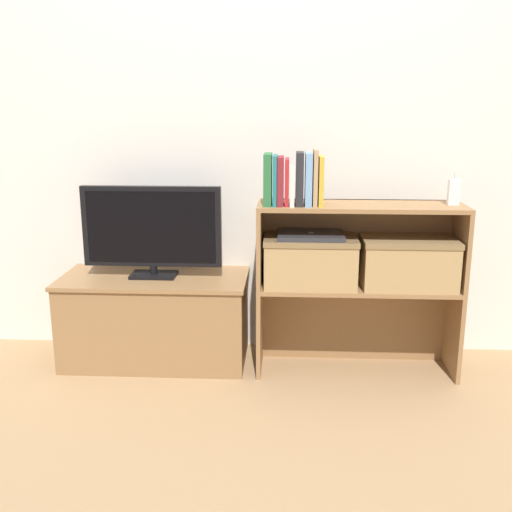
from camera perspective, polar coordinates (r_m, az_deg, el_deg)
ground_plane at (r=2.87m, az=-0.16°, el=-11.72°), size 16.00×16.00×0.00m
wall_back at (r=3.04m, az=0.33°, el=13.14°), size 10.00×0.05×2.40m
tv_stand at (r=3.05m, az=-9.52°, el=-5.88°), size 0.91×0.44×0.44m
tv at (r=2.92m, az=-9.89°, el=2.56°), size 0.67×0.14×0.44m
bookshelf_lower_tier at (r=2.97m, az=9.39°, el=-5.25°), size 0.95×0.29×0.43m
bookshelf_upper_tier at (r=2.86m, az=9.72°, el=2.43°), size 0.95×0.29×0.38m
book_forest at (r=2.71m, az=1.13°, el=7.31°), size 0.04×0.15×0.23m
book_teal at (r=2.70m, az=1.82°, el=7.22°), size 0.02×0.14×0.22m
book_maroon at (r=2.70m, az=2.35°, el=7.16°), size 0.03×0.14×0.22m
book_crimson at (r=2.71m, az=2.97°, el=7.06°), size 0.02×0.12×0.21m
book_ivory at (r=2.71m, az=3.45°, el=6.68°), size 0.02×0.16×0.17m
book_charcoal at (r=2.70m, az=4.17°, el=7.33°), size 0.03×0.13×0.24m
book_skyblue at (r=2.70m, az=5.02°, el=7.31°), size 0.03×0.14×0.24m
book_tan at (r=2.71m, az=5.66°, el=7.45°), size 0.02×0.13×0.25m
book_mustard at (r=2.71m, az=6.19°, el=7.13°), size 0.02×0.14×0.22m
baby_monitor at (r=2.85m, az=18.31°, el=5.80°), size 0.05×0.04×0.14m
storage_basket_left at (r=2.80m, az=5.18°, el=-0.29°), size 0.43×0.26×0.23m
storage_basket_right at (r=2.86m, az=14.29°, el=-0.41°), size 0.43×0.26×0.23m
laptop at (r=2.78m, az=5.23°, el=2.00°), size 0.30×0.23×0.02m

